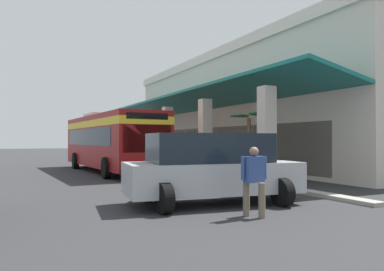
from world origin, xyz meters
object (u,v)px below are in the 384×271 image
Objects in this scene: transit_bus at (110,139)px; pedestrian at (254,178)px; parked_suv_silver at (211,168)px; potted_palm at (249,161)px.

transit_bus reaches higher than pedestrian.
transit_bus is at bearing -179.98° from parked_suv_silver.
transit_bus reaches higher than parked_suv_silver.
transit_bus is 2.26× the size of parked_suv_silver.
parked_suv_silver is at bearing -178.88° from pedestrian.
parked_suv_silver is 7.15m from potted_palm.
parked_suv_silver is 3.07× the size of pedestrian.
parked_suv_silver is 1.99m from pedestrian.
potted_palm reaches higher than pedestrian.
pedestrian is at bearing 1.12° from parked_suv_silver.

